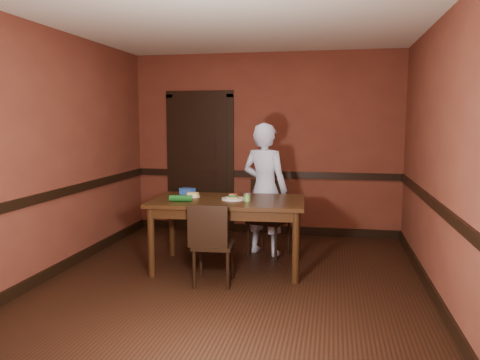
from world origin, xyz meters
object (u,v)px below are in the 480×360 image
at_px(dining_table, 228,234).
at_px(food_tub, 187,191).
at_px(sandwich_plate, 233,198).
at_px(sauce_jar, 247,197).
at_px(cheese_saucer, 193,195).
at_px(chair_far, 269,219).
at_px(person, 265,189).
at_px(chair_near, 214,243).

height_order(dining_table, food_tub, food_tub).
relative_size(dining_table, sandwich_plate, 6.65).
distance_m(sauce_jar, cheese_saucer, 0.70).
distance_m(chair_far, cheese_saucer, 1.04).
xyz_separation_m(dining_table, chair_far, (0.39, 0.59, 0.07)).
bearing_deg(food_tub, sandwich_plate, -6.50).
relative_size(dining_table, person, 1.03).
height_order(chair_far, sauce_jar, chair_far).
bearing_deg(chair_far, chair_near, -92.14).
bearing_deg(sauce_jar, dining_table, 159.89).
bearing_deg(sauce_jar, food_tub, 156.51).
relative_size(chair_far, person, 0.57).
bearing_deg(sandwich_plate, chair_far, 60.80).
distance_m(person, cheese_saucer, 0.98).
relative_size(dining_table, sauce_jar, 19.20).
bearing_deg(dining_table, person, 61.21).
xyz_separation_m(chair_near, sandwich_plate, (0.09, 0.53, 0.39)).
height_order(dining_table, sauce_jar, sauce_jar).
bearing_deg(sandwich_plate, dining_table, 171.53).
height_order(chair_far, chair_near, chair_far).
bearing_deg(cheese_saucer, chair_near, -56.59).
height_order(dining_table, person, person).
distance_m(dining_table, chair_near, 0.54).
bearing_deg(cheese_saucer, sandwich_plate, -10.53).
height_order(dining_table, chair_near, chair_near).
bearing_deg(person, sandwich_plate, 89.56).
relative_size(chair_near, sandwich_plate, 3.34).
distance_m(chair_far, food_tub, 1.08).
bearing_deg(person, chair_near, 93.98).
height_order(person, sandwich_plate, person).
height_order(person, sauce_jar, person).
bearing_deg(chair_near, dining_table, -98.00).
distance_m(sandwich_plate, sauce_jar, 0.20).
bearing_deg(cheese_saucer, chair_far, 30.94).
distance_m(dining_table, food_tub, 0.77).
distance_m(dining_table, sandwich_plate, 0.43).
relative_size(chair_near, cheese_saucer, 5.28).
bearing_deg(chair_near, person, -110.82).
relative_size(chair_far, food_tub, 4.74).
height_order(chair_near, sauce_jar, sauce_jar).
bearing_deg(sauce_jar, chair_far, 77.06).
xyz_separation_m(sandwich_plate, sauce_jar, (0.18, -0.08, 0.03)).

